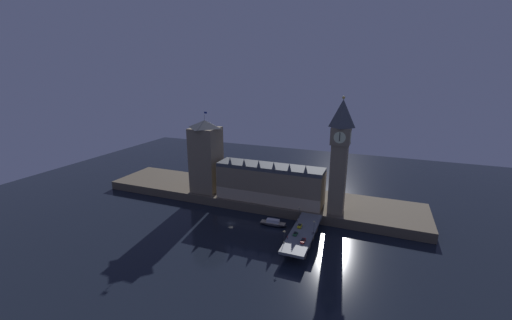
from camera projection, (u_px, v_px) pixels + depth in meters
The scene contains 16 objects.
ground_plane at pixel (231, 223), 185.47m from camera, with size 400.00×400.00×0.00m, color black.
embankment at pixel (255, 196), 219.62m from camera, with size 220.00×42.00×5.85m.
parliament_hall at pixel (270, 183), 201.74m from camera, with size 68.82×17.37×28.28m.
clock_tower at pixel (340, 154), 177.32m from camera, with size 10.92×11.03×68.03m.
victoria_tower at pixel (206, 156), 216.41m from camera, with size 18.35×18.35×55.58m.
bridge at pixel (303, 235), 164.15m from camera, with size 12.05×46.00×6.06m.
car_northbound_lead at pixel (300, 226), 167.94m from camera, with size 2.05×4.08×1.60m.
car_northbound_trail at pixel (295, 234), 159.93m from camera, with size 2.00×3.83×1.38m.
car_southbound_lead at pixel (303, 241), 153.15m from camera, with size 1.92×4.44×1.57m.
pedestrian_near_rail at pixel (287, 237), 155.98m from camera, with size 0.38×0.38×1.71m.
pedestrian_mid_walk at pixel (312, 233), 160.10m from camera, with size 0.38×0.38×1.73m.
pedestrian_far_rail at pixel (297, 221), 173.15m from camera, with size 0.38×0.38×1.73m.
street_lamp_near at pixel (284, 235), 151.34m from camera, with size 1.34×0.60×6.70m.
street_lamp_mid at pixel (314, 226), 160.39m from camera, with size 1.34×0.60×7.11m.
street_lamp_far at pixel (299, 211), 177.64m from camera, with size 1.34×0.60×7.08m.
boat_upstream at pixel (273, 223), 182.62m from camera, with size 16.64×5.47×3.86m.
Camera 1 is at (76.16, -151.28, 85.71)m, focal length 22.00 mm.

